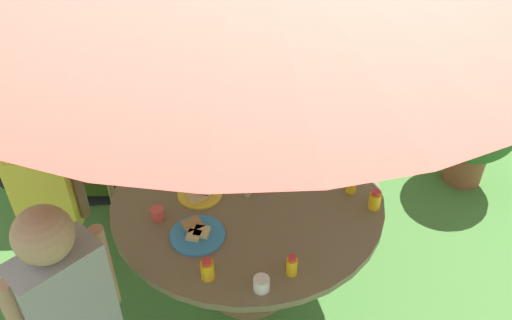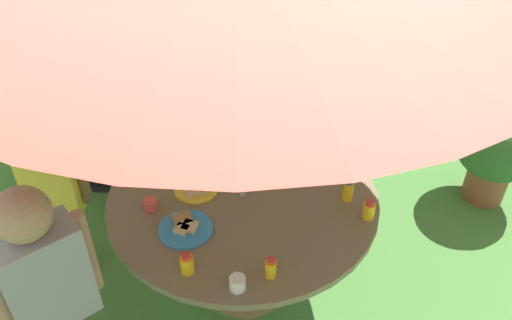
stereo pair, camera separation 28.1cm
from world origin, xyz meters
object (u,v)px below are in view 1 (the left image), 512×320
Objects in this scene: juice_bottle_far_left at (275,152)px; juice_bottle_center_back at (375,200)px; plate_back_edge at (200,193)px; juice_bottle_far_right at (263,131)px; juice_bottle_near_left at (352,183)px; juice_bottle_mid_left at (207,269)px; potted_plant at (476,126)px; child_in_yellow_shirt at (45,190)px; child_in_white_shirt at (163,98)px; cup_near at (157,214)px; wooden_chair at (101,126)px; child_in_pink_shirt at (300,77)px; plate_mid_right at (197,233)px; cup_far at (261,284)px; snack_bowl at (162,152)px; juice_bottle_center_front at (292,266)px; child_in_grey_shirt at (66,298)px; garden_table at (248,210)px; juice_bottle_front_edge at (160,174)px; dome_tent at (90,42)px; plate_near_right at (211,157)px.

juice_bottle_far_left is 0.61m from juice_bottle_center_back.
plate_back_edge is 2.05× the size of juice_bottle_far_right.
juice_bottle_near_left is 1.18× the size of juice_bottle_mid_left.
potted_plant is 2.79m from child_in_yellow_shirt.
child_in_white_shirt is 18.21× the size of cup_near.
child_in_pink_shirt reaches higher than wooden_chair.
plate_back_edge is at bearing 176.59° from juice_bottle_center_back.
plate_mid_right is 3.70× the size of cup_far.
snack_bowl is 1.06m from juice_bottle_center_front.
snack_bowl is at bearing -96.27° from wooden_chair.
cup_far is (0.76, 0.16, -0.07)m from child_in_grey_shirt.
plate_back_edge is at bearing 44.44° from cup_near.
plate_back_edge is at bearing -176.93° from garden_table.
snack_bowl is 1.54× the size of juice_bottle_front_edge.
juice_bottle_near_left is at bearing 31.93° from child_in_pink_shirt.
garden_table is 1.37× the size of wooden_chair.
juice_bottle_far_right reaches higher than garden_table.
garden_table is at bearing -90.00° from wooden_chair.
plate_back_edge is at bearing -148.41° from potted_plant.
child_in_pink_shirt is (1.29, 0.15, 0.32)m from wooden_chair.
cup_near reaches higher than garden_table.
child_in_yellow_shirt is at bearing -163.88° from juice_bottle_far_left.
child_in_yellow_shirt is at bearing 166.27° from cup_near.
child_in_grey_shirt is at bearing -119.87° from plate_back_edge.
dome_tent is 13.12× the size of snack_bowl.
child_in_white_shirt is 10.60× the size of juice_bottle_far_right.
juice_bottle_front_edge is 1.60× the size of cup_near.
cup_near is 0.93× the size of cup_far.
juice_bottle_far_left is at bearing -46.25° from dome_tent.
snack_bowl is 0.39m from plate_back_edge.
child_in_yellow_shirt is 1.33m from juice_bottle_center_front.
juice_bottle_center_front is (-0.05, -1.45, -0.11)m from child_in_pink_shirt.
juice_bottle_center_front is (0.22, -0.50, 0.16)m from garden_table.
juice_bottle_center_back is (-0.88, -1.13, 0.30)m from potted_plant.
dome_tent reaches higher than juice_bottle_far_right.
cup_near is (-0.56, -0.48, -0.03)m from juice_bottle_far_left.
wooden_chair is 1.87m from juice_bottle_center_back.
garden_table is at bearing -54.84° from dome_tent.
cup_far is (0.59, -0.88, -0.00)m from snack_bowl.
child_in_grey_shirt is at bearing -12.84° from child_in_pink_shirt.
juice_bottle_center_front is at bearing -98.25° from wooden_chair.
plate_near_right is at bearing 90.02° from plate_mid_right.
potted_plant is (1.51, 1.07, -0.14)m from garden_table.
plate_near_right is 0.96× the size of plate_mid_right.
potted_plant is at bearing 21.17° from child_in_yellow_shirt.
child_in_yellow_shirt is 9.21× the size of juice_bottle_far_left.
wooden_chair reaches higher than cup_near.
child_in_white_shirt is 1.62m from child_in_grey_shirt.
garden_table is 21.29× the size of cup_near.
juice_bottle_front_edge is (0.57, 0.13, 0.02)m from child_in_yellow_shirt.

